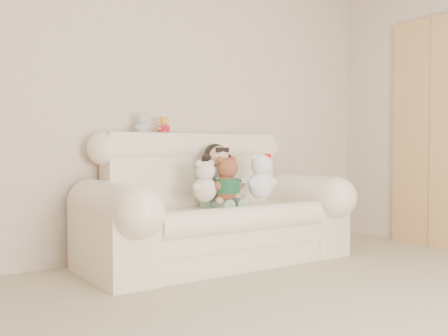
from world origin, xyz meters
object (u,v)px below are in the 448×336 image
sofa (217,197)px  cream_teddy (205,177)px  brown_teddy (227,174)px  white_cat (261,172)px  seated_child (218,175)px

sofa → cream_teddy: 0.26m
brown_teddy → white_cat: 0.33m
brown_teddy → sofa: bearing=70.0°
cream_teddy → white_cat: bearing=14.4°
white_cat → cream_teddy: (-0.50, 0.05, -0.03)m
seated_child → white_cat: 0.35m
white_cat → cream_teddy: white_cat is taller
brown_teddy → seated_child: bearing=53.3°
sofa → cream_teddy: sofa is taller
sofa → seated_child: 0.20m
seated_child → brown_teddy: seated_child is taller
brown_teddy → cream_teddy: bearing=146.0°
cream_teddy → seated_child: bearing=56.2°
seated_child → brown_teddy: 0.22m
sofa → white_cat: (0.33, -0.14, 0.20)m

